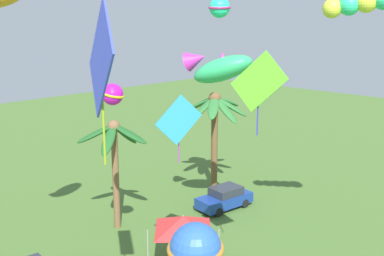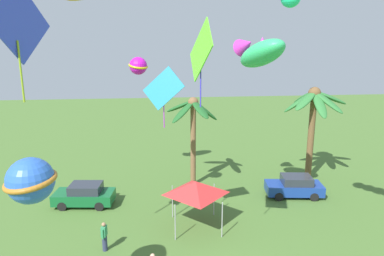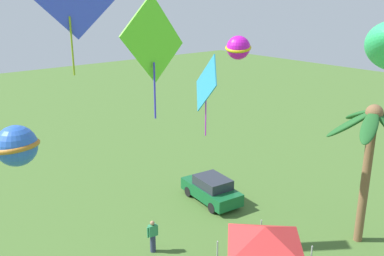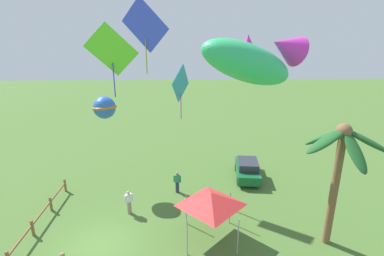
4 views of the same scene
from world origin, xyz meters
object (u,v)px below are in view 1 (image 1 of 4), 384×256
(festival_tent, at_px, (183,223))
(kite_ball_2, at_px, (112,94))
(kite_ball_0, at_px, (220,7))
(kite_diamond_8, at_px, (101,61))
(palm_tree_1, at_px, (215,114))
(kite_diamond_1, at_px, (179,121))
(kite_ball_4, at_px, (195,248))
(kite_tube_5, at_px, (371,1))
(kite_fish_7, at_px, (219,67))
(palm_tree_0, at_px, (114,146))
(kite_diamond_3, at_px, (259,83))
(parked_car_1, at_px, (225,198))

(festival_tent, distance_m, kite_ball_2, 7.66)
(kite_ball_0, height_order, kite_diamond_8, kite_ball_0)
(palm_tree_1, relative_size, kite_diamond_1, 2.45)
(kite_ball_4, distance_m, kite_tube_5, 14.44)
(kite_fish_7, bearing_deg, kite_tube_5, -73.11)
(kite_ball_2, bearing_deg, kite_diamond_8, -129.15)
(kite_diamond_1, bearing_deg, kite_ball_2, 113.97)
(kite_tube_5, bearing_deg, kite_ball_2, 139.41)
(kite_diamond_1, distance_m, kite_diamond_8, 6.87)
(palm_tree_0, xyz_separation_m, kite_tube_5, (5.33, -12.67, 8.21))
(palm_tree_1, bearing_deg, kite_diamond_1, -145.60)
(kite_ball_2, distance_m, kite_diamond_8, 7.20)
(kite_diamond_3, bearing_deg, kite_diamond_8, 173.75)
(kite_diamond_1, relative_size, kite_fish_7, 0.70)
(kite_diamond_3, bearing_deg, kite_ball_0, 49.58)
(kite_ball_4, bearing_deg, festival_tent, 47.06)
(kite_ball_2, relative_size, kite_tube_5, 0.42)
(palm_tree_0, relative_size, kite_diamond_8, 1.32)
(kite_ball_0, bearing_deg, kite_ball_2, -170.20)
(palm_tree_0, relative_size, kite_ball_2, 4.48)
(parked_car_1, distance_m, kite_ball_2, 13.78)
(kite_ball_0, bearing_deg, kite_ball_4, -141.79)
(kite_ball_0, relative_size, kite_ball_4, 0.80)
(kite_diamond_1, distance_m, kite_ball_4, 7.51)
(kite_tube_5, bearing_deg, kite_fish_7, 106.89)
(festival_tent, relative_size, kite_diamond_8, 0.56)
(kite_ball_0, distance_m, kite_diamond_8, 15.38)
(palm_tree_1, relative_size, kite_fish_7, 1.72)
(kite_ball_2, relative_size, kite_fish_7, 0.35)
(palm_tree_0, relative_size, palm_tree_1, 0.92)
(kite_ball_2, bearing_deg, palm_tree_0, 53.58)
(palm_tree_1, distance_m, kite_diamond_1, 14.50)
(kite_diamond_8, bearing_deg, kite_fish_7, 23.59)
(kite_diamond_1, bearing_deg, festival_tent, 40.60)
(parked_car_1, relative_size, kite_tube_5, 1.12)
(parked_car_1, relative_size, kite_diamond_3, 1.18)
(kite_ball_4, height_order, kite_diamond_8, kite_diamond_8)
(festival_tent, bearing_deg, palm_tree_1, 33.17)
(kite_ball_0, xyz_separation_m, kite_fish_7, (-2.45, -2.07, -3.23))
(kite_fish_7, height_order, kite_diamond_8, kite_diamond_8)
(parked_car_1, xyz_separation_m, festival_tent, (-7.48, -3.44, 1.72))
(palm_tree_0, xyz_separation_m, kite_diamond_8, (-8.01, -10.31, 6.18))
(palm_tree_1, relative_size, parked_car_1, 1.81)
(parked_car_1, relative_size, kite_ball_2, 2.69)
(kite_ball_4, bearing_deg, parked_car_1, 36.69)
(kite_ball_0, distance_m, kite_tube_5, 9.31)
(palm_tree_1, bearing_deg, kite_ball_2, -158.56)
(kite_ball_2, relative_size, kite_diamond_8, 0.30)
(kite_diamond_3, relative_size, kite_fish_7, 0.80)
(kite_ball_4, bearing_deg, kite_diamond_8, 108.45)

